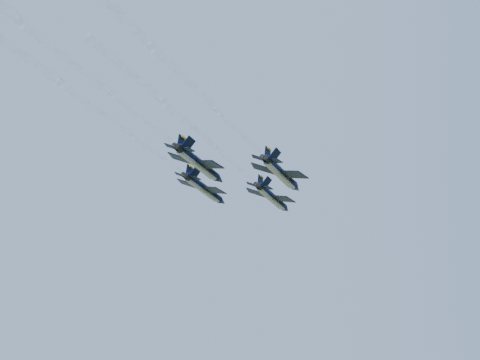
# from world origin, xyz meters

# --- Properties ---
(jet_lead) EXTENTS (11.39, 16.38, 5.24)m
(jet_lead) POSITION_xyz_m (7.16, 14.04, 101.06)
(jet_lead) COLOR black
(jet_left) EXTENTS (11.39, 16.38, 5.24)m
(jet_left) POSITION_xyz_m (-6.95, 5.59, 101.06)
(jet_left) COLOR black
(jet_right) EXTENTS (11.39, 16.38, 5.24)m
(jet_right) POSITION_xyz_m (10.06, -2.45, 101.06)
(jet_right) COLOR black
(jet_slot) EXTENTS (11.39, 16.38, 5.24)m
(jet_slot) POSITION_xyz_m (-4.92, -10.14, 101.06)
(jet_slot) COLOR black
(smoke_trail_lead) EXTENTS (22.58, 48.87, 2.06)m
(smoke_trail_lead) POSITION_xyz_m (-8.70, -22.21, 101.10)
(smoke_trail_lead) COLOR white
(smoke_trail_left) EXTENTS (22.58, 48.87, 2.06)m
(smoke_trail_left) POSITION_xyz_m (-22.81, -30.67, 101.10)
(smoke_trail_left) COLOR white
(smoke_trail_right) EXTENTS (22.58, 48.87, 2.06)m
(smoke_trail_right) POSITION_xyz_m (-5.79, -38.70, 101.10)
(smoke_trail_right) COLOR white
(smoke_trail_slot) EXTENTS (22.58, 48.87, 2.06)m
(smoke_trail_slot) POSITION_xyz_m (-20.78, -46.40, 101.10)
(smoke_trail_slot) COLOR white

